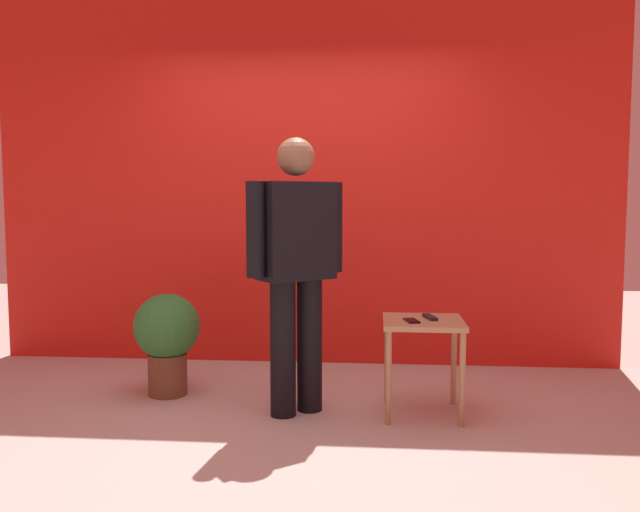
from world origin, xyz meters
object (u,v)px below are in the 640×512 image
(standing_person, at_px, (296,261))
(cell_phone, at_px, (412,321))
(tv_remote, at_px, (430,317))
(side_table, at_px, (423,336))
(potted_plant, at_px, (167,335))

(standing_person, height_order, cell_phone, standing_person)
(tv_remote, bearing_deg, side_table, -155.14)
(cell_phone, relative_size, potted_plant, 0.21)
(cell_phone, bearing_deg, tv_remote, 27.45)
(standing_person, bearing_deg, potted_plant, 161.82)
(standing_person, height_order, tv_remote, standing_person)
(cell_phone, bearing_deg, side_table, 28.15)
(side_table, distance_m, tv_remote, 0.12)
(side_table, distance_m, potted_plant, 1.70)
(tv_remote, height_order, potted_plant, potted_plant)
(potted_plant, bearing_deg, tv_remote, -7.30)
(cell_phone, bearing_deg, standing_person, 165.12)
(tv_remote, xyz_separation_m, potted_plant, (-1.73, 0.22, -0.19))
(side_table, xyz_separation_m, potted_plant, (-1.68, 0.26, -0.08))
(side_table, height_order, tv_remote, tv_remote)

